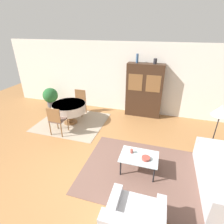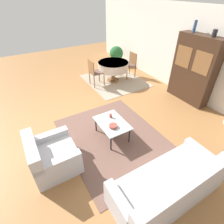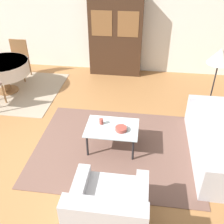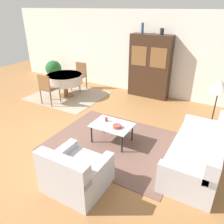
% 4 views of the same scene
% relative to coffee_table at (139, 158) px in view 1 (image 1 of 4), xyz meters
% --- Properties ---
extents(ground_plane, '(14.00, 14.00, 0.00)m').
position_rel_coffee_table_xyz_m(ground_plane, '(-1.18, -0.32, -0.40)').
color(ground_plane, '#9E6B3D').
extents(wall_back, '(10.00, 0.06, 2.70)m').
position_rel_coffee_table_xyz_m(wall_back, '(-1.18, 3.31, 0.95)').
color(wall_back, silver).
rests_on(wall_back, ground_plane).
extents(area_rug, '(2.82, 2.23, 0.01)m').
position_rel_coffee_table_xyz_m(area_rug, '(0.08, 0.00, -0.39)').
color(area_rug, brown).
rests_on(area_rug, ground_plane).
extents(dining_rug, '(2.33, 2.07, 0.01)m').
position_rel_coffee_table_xyz_m(dining_rug, '(-2.70, 1.71, -0.39)').
color(dining_rug, gray).
rests_on(dining_rug, ground_plane).
extents(coffee_table, '(0.88, 0.62, 0.43)m').
position_rel_coffee_table_xyz_m(coffee_table, '(0.00, 0.00, 0.00)').
color(coffee_table, black).
rests_on(coffee_table, area_rug).
extents(display_cabinet, '(1.33, 0.40, 2.01)m').
position_rel_coffee_table_xyz_m(display_cabinet, '(-0.32, 3.06, 0.61)').
color(display_cabinet, '#382316').
rests_on(display_cabinet, ground_plane).
extents(dining_table, '(1.16, 1.16, 0.74)m').
position_rel_coffee_table_xyz_m(dining_table, '(-2.74, 1.67, 0.20)').
color(dining_table, brown).
rests_on(dining_table, dining_rug).
extents(dining_chair_near, '(0.44, 0.44, 0.95)m').
position_rel_coffee_table_xyz_m(dining_chair_near, '(-2.74, 0.87, 0.17)').
color(dining_chair_near, brown).
rests_on(dining_chair_near, dining_rug).
extents(dining_chair_far, '(0.44, 0.44, 0.95)m').
position_rel_coffee_table_xyz_m(dining_chair_far, '(-2.74, 2.47, 0.17)').
color(dining_chair_far, brown).
rests_on(dining_chair_far, dining_rug).
extents(floor_lamp, '(0.46, 0.46, 1.36)m').
position_rel_coffee_table_xyz_m(floor_lamp, '(1.87, 1.49, 0.77)').
color(floor_lamp, black).
rests_on(floor_lamp, ground_plane).
extents(cup, '(0.07, 0.07, 0.10)m').
position_rel_coffee_table_xyz_m(cup, '(-0.19, 0.07, 0.10)').
color(cup, '#9E4238').
rests_on(cup, coffee_table).
extents(bowl, '(0.19, 0.19, 0.06)m').
position_rel_coffee_table_xyz_m(bowl, '(0.16, -0.06, 0.08)').
color(bowl, '#9E4238').
rests_on(bowl, coffee_table).
extents(vase_tall, '(0.08, 0.08, 0.31)m').
position_rel_coffee_table_xyz_m(vase_tall, '(-0.65, 3.06, 1.77)').
color(vase_tall, '#33517A').
rests_on(vase_tall, display_cabinet).
extents(vase_short, '(0.12, 0.12, 0.18)m').
position_rel_coffee_table_xyz_m(vase_short, '(-0.03, 3.06, 1.70)').
color(vase_short, '#232328').
rests_on(vase_short, display_cabinet).
extents(potted_plant, '(0.63, 0.63, 0.83)m').
position_rel_coffee_table_xyz_m(potted_plant, '(-4.25, 2.74, 0.07)').
color(potted_plant, '#4C4C51').
rests_on(potted_plant, ground_plane).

